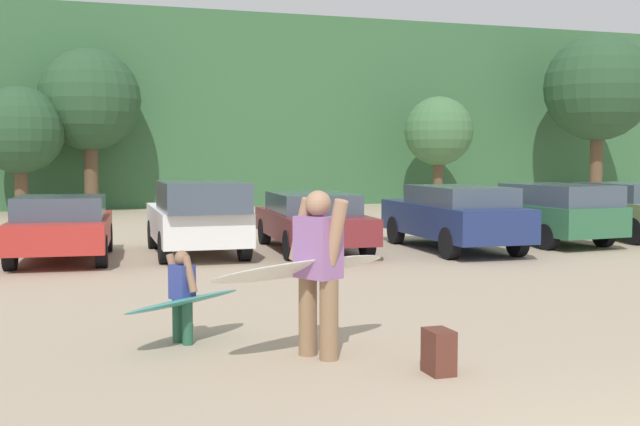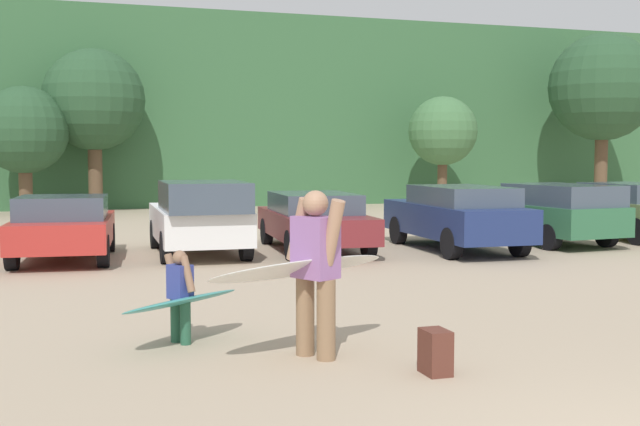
# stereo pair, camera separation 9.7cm
# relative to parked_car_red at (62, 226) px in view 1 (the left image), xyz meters

# --- Properties ---
(hillside_ridge) EXTENTS (108.00, 12.00, 8.07)m
(hillside_ridge) POSITION_rel_parked_car_red_xyz_m (4.22, 21.49, 3.32)
(hillside_ridge) COLOR #38663D
(hillside_ridge) RESTS_ON ground_plane
(tree_left) EXTENTS (3.11, 3.11, 4.61)m
(tree_left) POSITION_rel_parked_car_red_xyz_m (-1.21, 13.25, 2.31)
(tree_left) COLOR brown
(tree_left) RESTS_ON ground_plane
(tree_center) EXTENTS (3.80, 3.80, 6.12)m
(tree_center) POSITION_rel_parked_car_red_xyz_m (1.24, 14.07, 3.47)
(tree_center) COLOR brown
(tree_center) RESTS_ON ground_plane
(tree_right) EXTENTS (2.86, 2.86, 4.58)m
(tree_right) POSITION_rel_parked_car_red_xyz_m (15.13, 12.90, 2.41)
(tree_right) COLOR brown
(tree_right) RESTS_ON ground_plane
(tree_center_left) EXTENTS (4.63, 4.63, 7.40)m
(tree_center_left) POSITION_rel_parked_car_red_xyz_m (22.41, 12.15, 4.34)
(tree_center_left) COLOR brown
(tree_center_left) RESTS_ON ground_plane
(parked_car_red) EXTENTS (2.26, 4.10, 1.35)m
(parked_car_red) POSITION_rel_parked_car_red_xyz_m (0.00, 0.00, 0.00)
(parked_car_red) COLOR #B72D28
(parked_car_red) RESTS_ON ground_plane
(parked_car_white) EXTENTS (1.97, 4.41, 1.63)m
(parked_car_white) POSITION_rel_parked_car_red_xyz_m (2.79, -0.09, 0.15)
(parked_car_white) COLOR white
(parked_car_white) RESTS_ON ground_plane
(parked_car_maroon) EXTENTS (2.22, 4.79, 1.31)m
(parked_car_maroon) POSITION_rel_parked_car_red_xyz_m (5.42, 0.06, 0.00)
(parked_car_maroon) COLOR maroon
(parked_car_maroon) RESTS_ON ground_plane
(parked_car_navy) EXTENTS (1.96, 4.66, 1.48)m
(parked_car_navy) POSITION_rel_parked_car_red_xyz_m (8.51, -0.93, 0.09)
(parked_car_navy) COLOR navy
(parked_car_navy) RESTS_ON ground_plane
(parked_car_forest_green) EXTENTS (2.17, 4.84, 1.47)m
(parked_car_forest_green) POSITION_rel_parked_car_red_xyz_m (11.27, -0.22, 0.07)
(parked_car_forest_green) COLOR #2D6642
(parked_car_forest_green) RESTS_ON ground_plane
(parked_car_olive_green) EXTENTS (1.86, 4.40, 1.44)m
(parked_car_olive_green) POSITION_rel_parked_car_red_xyz_m (13.95, 0.03, 0.06)
(parked_car_olive_green) COLOR #6B7F4C
(parked_car_olive_green) RESTS_ON ground_plane
(person_adult) EXTENTS (0.52, 0.79, 1.81)m
(person_adult) POSITION_rel_parked_car_red_xyz_m (2.52, -9.10, 0.31)
(person_adult) COLOR #8C6B4C
(person_adult) RESTS_ON ground_plane
(person_child) EXTENTS (0.33, 0.51, 1.09)m
(person_child) POSITION_rel_parked_car_red_xyz_m (1.22, -7.99, -0.10)
(person_child) COLOR #26593F
(person_child) RESTS_ON ground_plane
(surfboard_white) EXTENTS (2.43, 1.52, 0.33)m
(surfboard_white) POSITION_rel_parked_car_red_xyz_m (2.39, -8.96, 0.24)
(surfboard_white) COLOR white
(surfboard_teal) EXTENTS (1.71, 1.44, 0.21)m
(surfboard_teal) POSITION_rel_parked_car_red_xyz_m (1.24, -8.04, -0.21)
(surfboard_teal) COLOR teal
(backpack_dropped) EXTENTS (0.24, 0.34, 0.45)m
(backpack_dropped) POSITION_rel_parked_car_red_xyz_m (3.45, -10.10, -0.49)
(backpack_dropped) COLOR #592D23
(backpack_dropped) RESTS_ON ground_plane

